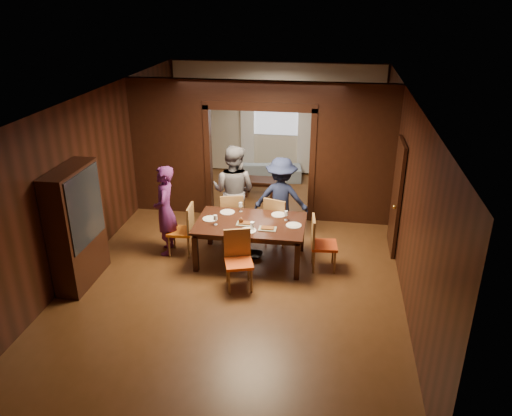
% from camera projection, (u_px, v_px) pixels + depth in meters
% --- Properties ---
extents(floor, '(9.00, 9.00, 0.00)m').
position_uv_depth(floor, '(247.00, 249.00, 9.46)').
color(floor, '#553217').
rests_on(floor, ground).
extents(ceiling, '(5.50, 9.00, 0.02)m').
position_uv_depth(ceiling, '(245.00, 96.00, 8.30)').
color(ceiling, silver).
rests_on(ceiling, room_walls).
extents(room_walls, '(5.52, 9.01, 2.90)m').
position_uv_depth(room_walls, '(262.00, 145.00, 10.57)').
color(room_walls, black).
rests_on(room_walls, floor).
extents(person_purple, '(0.52, 0.69, 1.68)m').
position_uv_depth(person_purple, '(165.00, 211.00, 9.06)').
color(person_purple, '#591F5B').
rests_on(person_purple, floor).
extents(person_grey, '(1.03, 0.88, 1.85)m').
position_uv_depth(person_grey, '(234.00, 191.00, 9.71)').
color(person_grey, slate).
rests_on(person_grey, floor).
extents(person_navy, '(1.08, 0.63, 1.64)m').
position_uv_depth(person_navy, '(281.00, 199.00, 9.64)').
color(person_navy, '#1B2244').
rests_on(person_navy, floor).
extents(sofa, '(1.81, 0.92, 0.51)m').
position_uv_depth(sofa, '(267.00, 170.00, 12.87)').
color(sofa, '#849AAD').
rests_on(sofa, floor).
extents(serving_bowl, '(0.30, 0.30, 0.07)m').
position_uv_depth(serving_bowl, '(254.00, 218.00, 8.89)').
color(serving_bowl, black).
rests_on(serving_bowl, dining_table).
extents(dining_table, '(1.92, 1.19, 0.76)m').
position_uv_depth(dining_table, '(251.00, 242.00, 8.94)').
color(dining_table, black).
rests_on(dining_table, floor).
extents(coffee_table, '(0.80, 0.50, 0.40)m').
position_uv_depth(coffee_table, '(260.00, 187.00, 11.91)').
color(coffee_table, black).
rests_on(coffee_table, floor).
extents(chair_left, '(0.46, 0.46, 0.97)m').
position_uv_depth(chair_left, '(180.00, 230.00, 9.15)').
color(chair_left, orange).
rests_on(chair_left, floor).
extents(chair_right, '(0.48, 0.48, 0.97)m').
position_uv_depth(chair_right, '(324.00, 244.00, 8.64)').
color(chair_right, '#C63C12').
rests_on(chair_right, floor).
extents(chair_far_l, '(0.54, 0.54, 0.97)m').
position_uv_depth(chair_far_l, '(231.00, 215.00, 9.73)').
color(chair_far_l, red).
rests_on(chair_far_l, floor).
extents(chair_far_r, '(0.55, 0.55, 0.97)m').
position_uv_depth(chair_far_r, '(279.00, 220.00, 9.55)').
color(chair_far_r, orange).
rests_on(chair_far_r, floor).
extents(chair_near, '(0.55, 0.55, 0.97)m').
position_uv_depth(chair_near, '(239.00, 261.00, 8.08)').
color(chair_near, '#F05316').
rests_on(chair_near, floor).
extents(hutch, '(0.40, 1.20, 2.00)m').
position_uv_depth(hutch, '(76.00, 227.00, 8.07)').
color(hutch, black).
rests_on(hutch, floor).
extents(door_right, '(0.06, 0.90, 2.10)m').
position_uv_depth(door_right, '(396.00, 197.00, 9.11)').
color(door_right, black).
rests_on(door_right, floor).
extents(window_far, '(1.20, 0.03, 1.30)m').
position_uv_depth(window_far, '(276.00, 110.00, 12.80)').
color(window_far, silver).
rests_on(window_far, back_wall).
extents(curtain_left, '(0.35, 0.06, 2.40)m').
position_uv_depth(curtain_left, '(247.00, 126.00, 13.05)').
color(curtain_left, white).
rests_on(curtain_left, back_wall).
extents(curtain_right, '(0.35, 0.06, 2.40)m').
position_uv_depth(curtain_right, '(305.00, 129.00, 12.84)').
color(curtain_right, white).
rests_on(curtain_right, back_wall).
extents(plate_left, '(0.27, 0.27, 0.01)m').
position_uv_depth(plate_left, '(210.00, 219.00, 8.91)').
color(plate_left, white).
rests_on(plate_left, dining_table).
extents(plate_far_l, '(0.27, 0.27, 0.01)m').
position_uv_depth(plate_far_l, '(227.00, 212.00, 9.18)').
color(plate_far_l, silver).
rests_on(plate_far_l, dining_table).
extents(plate_far_r, '(0.27, 0.27, 0.01)m').
position_uv_depth(plate_far_r, '(279.00, 215.00, 9.08)').
color(plate_far_r, silver).
rests_on(plate_far_r, dining_table).
extents(plate_right, '(0.27, 0.27, 0.01)m').
position_uv_depth(plate_right, '(294.00, 225.00, 8.67)').
color(plate_right, white).
rests_on(plate_right, dining_table).
extents(plate_near, '(0.27, 0.27, 0.01)m').
position_uv_depth(plate_near, '(248.00, 231.00, 8.48)').
color(plate_near, white).
rests_on(plate_near, dining_table).
extents(platter_a, '(0.30, 0.20, 0.04)m').
position_uv_depth(platter_a, '(245.00, 223.00, 8.71)').
color(platter_a, gray).
rests_on(platter_a, dining_table).
extents(platter_b, '(0.30, 0.20, 0.04)m').
position_uv_depth(platter_b, '(267.00, 228.00, 8.53)').
color(platter_b, gray).
rests_on(platter_b, dining_table).
extents(wineglass_left, '(0.08, 0.08, 0.18)m').
position_uv_depth(wineglass_left, '(216.00, 220.00, 8.67)').
color(wineglass_left, silver).
rests_on(wineglass_left, dining_table).
extents(wineglass_far, '(0.08, 0.08, 0.18)m').
position_uv_depth(wineglass_far, '(241.00, 207.00, 9.19)').
color(wineglass_far, white).
rests_on(wineglass_far, dining_table).
extents(wineglass_right, '(0.08, 0.08, 0.18)m').
position_uv_depth(wineglass_right, '(286.00, 216.00, 8.84)').
color(wineglass_right, silver).
rests_on(wineglass_right, dining_table).
extents(tumbler, '(0.07, 0.07, 0.14)m').
position_uv_depth(tumbler, '(252.00, 226.00, 8.50)').
color(tumbler, white).
rests_on(tumbler, dining_table).
extents(condiment_jar, '(0.08, 0.08, 0.11)m').
position_uv_depth(condiment_jar, '(241.00, 221.00, 8.71)').
color(condiment_jar, '#492211').
rests_on(condiment_jar, dining_table).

